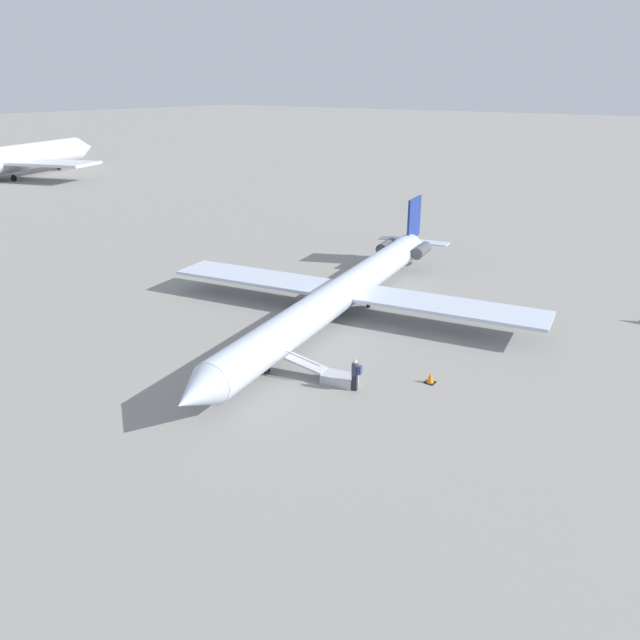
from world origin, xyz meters
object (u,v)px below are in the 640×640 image
Objects in this scene: boarding_stairs at (332,376)px; passenger at (356,373)px; airplane_main at (345,291)px; airplane_far_left at (11,159)px.

boarding_stairs is 1.68m from passenger.
airplane_main is 19.89× the size of passenger.
boarding_stairs is at bearing 20.50° from airplane_main.
airplane_main reaches higher than boarding_stairs.
airplane_main is at bearing -124.13° from airplane_far_left.
airplane_far_left is (-21.02, -80.19, 1.58)m from airplane_main.
passenger is at bearing 165.66° from boarding_stairs.
airplane_main reaches higher than passenger.
airplane_main is 10.50m from boarding_stairs.
airplane_main is at bearing -63.08° from passenger.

